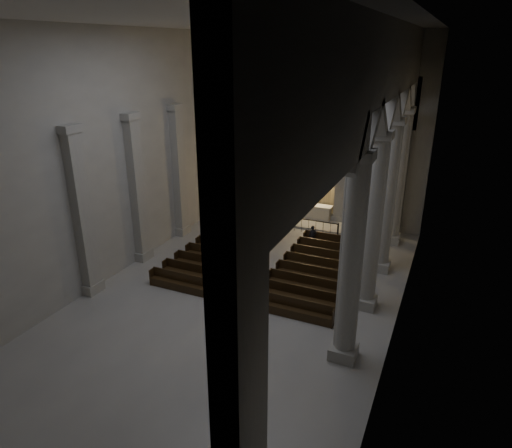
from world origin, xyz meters
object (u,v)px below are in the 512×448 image
at_px(altar, 318,212).
at_px(candle_stand_right, 355,229).
at_px(candle_stand_left, 262,219).
at_px(altar_rail, 302,223).
at_px(pews, 268,263).
at_px(worshipper, 313,236).

relative_size(altar, candle_stand_right, 1.45).
relative_size(altar, candle_stand_left, 1.34).
xyz_separation_m(altar, altar_rail, (-0.36, -2.38, 0.00)).
distance_m(pews, worshipper, 4.00).
height_order(candle_stand_left, pews, candle_stand_left).
distance_m(candle_stand_left, candle_stand_right, 6.10).
height_order(altar, candle_stand_left, candle_stand_left).
bearing_deg(altar, worshipper, -77.42).
relative_size(candle_stand_right, pews, 0.14).
distance_m(candle_stand_right, worshipper, 3.41).
relative_size(altar, altar_rail, 0.39).
height_order(altar_rail, pews, altar_rail).
xyz_separation_m(candle_stand_left, pews, (2.86, -5.86, -0.10)).
bearing_deg(altar, pews, -92.62).
height_order(altar, altar_rail, altar).
distance_m(candle_stand_right, pews, 7.33).
bearing_deg(candle_stand_right, candle_stand_left, -173.01).
xyz_separation_m(candle_stand_right, pews, (-3.19, -6.60, -0.07)).
distance_m(altar_rail, candle_stand_right, 3.35).
xyz_separation_m(altar, candle_stand_right, (2.83, -1.39, -0.28)).
bearing_deg(altar, candle_stand_left, -146.58).
height_order(altar, worshipper, worshipper).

